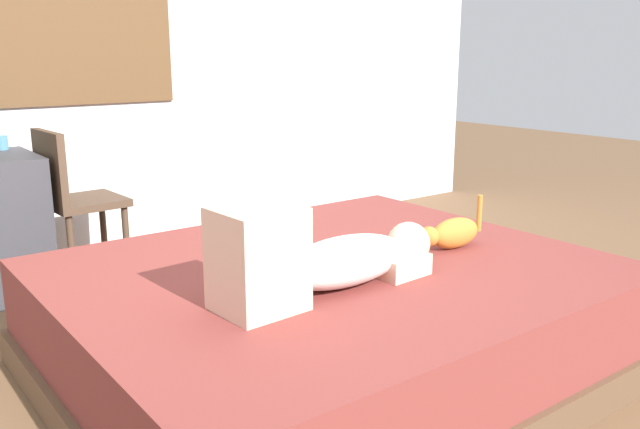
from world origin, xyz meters
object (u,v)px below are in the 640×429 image
Objects in this scene: person_lying at (324,259)px; cat at (452,233)px; bed at (330,319)px; chair_by_desk at (72,195)px; cup at (2,143)px.

person_lying is 0.74m from cat.
bed is 2.24× the size of person_lying.
person_lying is 1.86m from chair_by_desk.
bed is at bearing -69.19° from cup.
cat is (0.55, -0.13, 0.29)m from bed.
chair_by_desk is at bearing 106.51° from bed.
cat is at bearing -13.60° from bed.
cat is 4.65× the size of cup.
bed is at bearing -73.49° from chair_by_desk.
chair_by_desk is (-0.30, 1.84, -0.05)m from person_lying.
bed is 0.64m from cat.
chair_by_desk reaches higher than person_lying.
person_lying is at bearing -132.76° from bed.
cup is 0.09× the size of chair_by_desk.
bed is at bearing 166.40° from cat.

